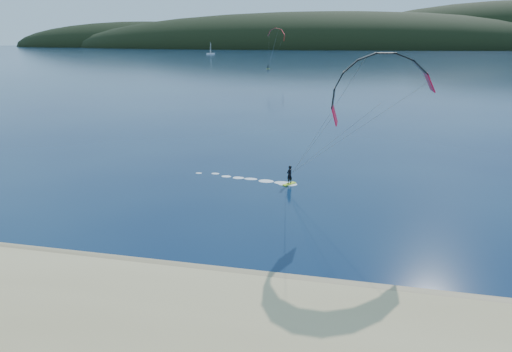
# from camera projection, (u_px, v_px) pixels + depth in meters

# --- Properties ---
(ground) EXTENTS (1800.00, 1800.00, 0.00)m
(ground) POSITION_uv_depth(u_px,v_px,m) (140.00, 314.00, 23.81)
(ground) COLOR #071839
(ground) RESTS_ON ground
(wet_sand) EXTENTS (220.00, 2.50, 0.10)m
(wet_sand) POSITION_uv_depth(u_px,v_px,m) (173.00, 272.00, 27.99)
(wet_sand) COLOR olive
(wet_sand) RESTS_ON ground
(headland) EXTENTS (1200.00, 310.00, 140.00)m
(headland) POSITION_uv_depth(u_px,v_px,m) (351.00, 48.00, 719.19)
(headland) COLOR black
(headland) RESTS_ON ground
(kitesurfer_near) EXTENTS (23.17, 8.26, 13.36)m
(kitesurfer_near) POSITION_uv_depth(u_px,v_px,m) (376.00, 106.00, 36.11)
(kitesurfer_near) COLOR #BFEA1B
(kitesurfer_near) RESTS_ON ground
(kitesurfer_far) EXTENTS (9.68, 5.79, 18.05)m
(kitesurfer_far) POSITION_uv_depth(u_px,v_px,m) (276.00, 37.00, 209.31)
(kitesurfer_far) COLOR #BFEA1B
(kitesurfer_far) RESTS_ON ground
(sailboat) EXTENTS (8.36, 5.23, 11.65)m
(sailboat) POSITION_uv_depth(u_px,v_px,m) (211.00, 53.00, 425.72)
(sailboat) COLOR white
(sailboat) RESTS_ON ground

